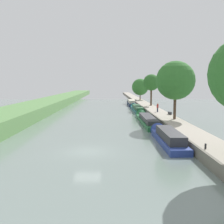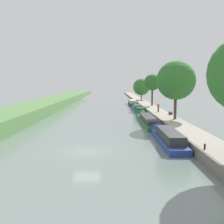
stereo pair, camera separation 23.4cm
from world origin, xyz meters
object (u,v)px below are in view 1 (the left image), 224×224
(narrowboat_green, at_px, (147,119))
(mooring_bollard_near, at_px, (205,146))
(person_walking, at_px, (158,107))
(narrowboat_blue, at_px, (167,137))
(narrowboat_teal, at_px, (137,109))
(narrowboat_navy, at_px, (131,103))
(park_bench, at_px, (170,112))
(mooring_bollard_far, at_px, (136,100))

(narrowboat_green, bearing_deg, mooring_bollard_near, -84.92)
(narrowboat_green, bearing_deg, person_walking, 66.32)
(narrowboat_blue, xyz_separation_m, mooring_bollard_near, (1.70, -6.73, 0.59))
(mooring_bollard_near, bearing_deg, narrowboat_green, 95.08)
(narrowboat_blue, bearing_deg, narrowboat_teal, 89.96)
(mooring_bollard_near, bearing_deg, narrowboat_teal, 92.43)
(person_walking, bearing_deg, narrowboat_blue, -97.23)
(narrowboat_navy, bearing_deg, person_walking, -83.95)
(narrowboat_blue, relative_size, person_walking, 7.04)
(narrowboat_blue, height_order, narrowboat_teal, narrowboat_blue)
(narrowboat_teal, bearing_deg, park_bench, -75.02)
(mooring_bollard_far, bearing_deg, park_bench, -86.08)
(park_bench, bearing_deg, mooring_bollard_far, 93.92)
(mooring_bollard_near, bearing_deg, mooring_bollard_far, 90.00)
(narrowboat_green, distance_m, person_walking, 7.37)
(narrowboat_green, bearing_deg, mooring_bollard_far, 87.16)
(narrowboat_green, bearing_deg, park_bench, 32.28)
(narrowboat_navy, xyz_separation_m, park_bench, (4.26, -30.53, 0.66))
(narrowboat_green, height_order, narrowboat_teal, narrowboat_green)
(narrowboat_navy, relative_size, person_walking, 6.83)
(narrowboat_green, height_order, mooring_bollard_near, mooring_bollard_near)
(narrowboat_green, relative_size, mooring_bollard_near, 38.05)
(mooring_bollard_near, relative_size, mooring_bollard_far, 1.00)
(person_walking, relative_size, mooring_bollard_near, 3.69)
(narrowboat_blue, xyz_separation_m, person_walking, (2.71, 21.34, 1.24))
(narrowboat_navy, bearing_deg, narrowboat_green, -90.15)
(person_walking, relative_size, mooring_bollard_far, 3.69)
(narrowboat_blue, relative_size, narrowboat_teal, 0.69)
(narrowboat_teal, bearing_deg, mooring_bollard_near, -87.57)
(mooring_bollard_near, height_order, mooring_bollard_far, same)
(narrowboat_blue, bearing_deg, park_bench, 76.64)
(narrowboat_blue, height_order, narrowboat_green, narrowboat_blue)
(narrowboat_green, xyz_separation_m, mooring_bollard_far, (1.90, 38.37, 0.71))
(mooring_bollard_near, relative_size, park_bench, 0.30)
(narrowboat_teal, height_order, mooring_bollard_far, mooring_bollard_far)
(narrowboat_blue, height_order, mooring_bollard_far, narrowboat_blue)
(mooring_bollard_far, relative_size, park_bench, 0.30)
(narrowboat_green, height_order, person_walking, person_walking)
(narrowboat_green, xyz_separation_m, narrowboat_teal, (0.22, 18.16, 0.03))
(narrowboat_navy, distance_m, park_bench, 30.84)
(narrowboat_navy, bearing_deg, park_bench, -82.06)
(mooring_bollard_far, distance_m, park_bench, 35.71)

